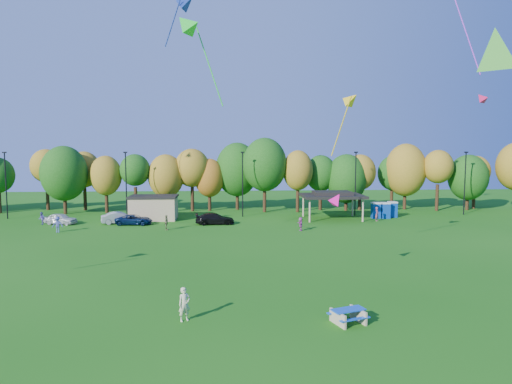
{
  "coord_description": "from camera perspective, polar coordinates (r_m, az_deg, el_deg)",
  "views": [
    {
      "loc": [
        -0.09,
        -23.35,
        9.48
      ],
      "look_at": [
        1.75,
        6.0,
        6.69
      ],
      "focal_mm": 32.0,
      "sensor_mm": 36.0,
      "label": 1
    }
  ],
  "objects": [
    {
      "name": "lamp_posts",
      "position": [
        63.55,
        -1.69,
        1.29
      ],
      "size": [
        64.5,
        0.25,
        9.09
      ],
      "color": "black",
      "rests_on": "ground"
    },
    {
      "name": "far_person_0",
      "position": [
        63.19,
        -25.23,
        -3.0
      ],
      "size": [
        0.91,
        0.97,
        1.58
      ],
      "primitive_type": "imported",
      "rotation": [
        0.0,
        0.0,
        5.27
      ],
      "color": "#5A4BA7",
      "rests_on": "ground"
    },
    {
      "name": "utility_building",
      "position": [
        62.63,
        -12.66,
        -1.9
      ],
      "size": [
        6.3,
        4.3,
        3.25
      ],
      "color": "tan",
      "rests_on": "ground"
    },
    {
      "name": "car_b",
      "position": [
        60.53,
        -16.68,
        -3.11
      ],
      "size": [
        4.78,
        2.8,
        1.49
      ],
      "primitive_type": "imported",
      "rotation": [
        0.0,
        0.0,
        1.86
      ],
      "color": "#9C9CA1",
      "rests_on": "ground"
    },
    {
      "name": "porta_potties",
      "position": [
        65.17,
        15.78,
        -2.18
      ],
      "size": [
        3.75,
        2.03,
        2.18
      ],
      "color": "#0B3B9B",
      "rests_on": "ground"
    },
    {
      "name": "car_d",
      "position": [
        57.7,
        -5.17,
        -3.35
      ],
      "size": [
        4.99,
        2.28,
        1.41
      ],
      "primitive_type": "imported",
      "rotation": [
        0.0,
        0.0,
        1.63
      ],
      "color": "black",
      "rests_on": "ground"
    },
    {
      "name": "kite_11",
      "position": [
        29.89,
        27.96,
        15.76
      ],
      "size": [
        4.45,
        4.51,
        8.12
      ],
      "color": "#55C144"
    },
    {
      "name": "kite_12",
      "position": [
        51.31,
        26.33,
        10.52
      ],
      "size": [
        1.62,
        1.73,
        1.39
      ],
      "color": "#BE1646"
    },
    {
      "name": "far_person_4",
      "position": [
        62.1,
        14.89,
        -2.68
      ],
      "size": [
        0.76,
        0.81,
        1.85
      ],
      "primitive_type": "imported",
      "rotation": [
        0.0,
        0.0,
        0.92
      ],
      "color": "#9F4B5E",
      "rests_on": "ground"
    },
    {
      "name": "car_a",
      "position": [
        62.55,
        -23.23,
        -3.09
      ],
      "size": [
        4.38,
        2.66,
        1.39
      ],
      "primitive_type": "imported",
      "rotation": [
        0.0,
        0.0,
        1.31
      ],
      "color": "silver",
      "rests_on": "ground"
    },
    {
      "name": "kite_9",
      "position": [
        39.24,
        -8.8,
        19.98
      ],
      "size": [
        4.48,
        2.84,
        7.64
      ],
      "color": "#1BD026"
    },
    {
      "name": "kite_0",
      "position": [
        41.11,
        -8.64,
        22.44
      ],
      "size": [
        3.02,
        1.89,
        4.7
      ],
      "color": "navy"
    },
    {
      "name": "ground",
      "position": [
        25.2,
        -3.26,
        -16.69
      ],
      "size": [
        160.0,
        160.0,
        0.0
      ],
      "primitive_type": "plane",
      "color": "#19600F",
      "rests_on": "ground"
    },
    {
      "name": "picnic_table",
      "position": [
        26.19,
        11.45,
        -14.83
      ],
      "size": [
        2.24,
        2.04,
        0.8
      ],
      "rotation": [
        0.0,
        0.0,
        0.34
      ],
      "color": "tan",
      "rests_on": "ground"
    },
    {
      "name": "far_person_3",
      "position": [
        53.28,
        5.6,
        -3.99
      ],
      "size": [
        0.57,
        1.5,
        1.59
      ],
      "primitive_type": "imported",
      "rotation": [
        0.0,
        0.0,
        4.78
      ],
      "color": "#9E418B",
      "rests_on": "ground"
    },
    {
      "name": "pavilion",
      "position": [
        62.28,
        9.51,
        -0.42
      ],
      "size": [
        8.2,
        6.2,
        3.77
      ],
      "color": "tan",
      "rests_on": "ground"
    },
    {
      "name": "kite_flyer",
      "position": [
        26.15,
        -8.94,
        -13.69
      ],
      "size": [
        0.83,
        0.74,
        1.89
      ],
      "primitive_type": "imported",
      "rotation": [
        0.0,
        0.0,
        0.54
      ],
      "color": "beige",
      "rests_on": "ground"
    },
    {
      "name": "tree_line",
      "position": [
        68.96,
        -4.36,
        2.44
      ],
      "size": [
        93.57,
        10.55,
        11.15
      ],
      "color": "black",
      "rests_on": "ground"
    },
    {
      "name": "car_c",
      "position": [
        59.21,
        -15.01,
        -3.36
      ],
      "size": [
        4.64,
        2.37,
        1.26
      ],
      "primitive_type": "imported",
      "rotation": [
        0.0,
        0.0,
        1.51
      ],
      "color": "#0B1F43",
      "rests_on": "ground"
    },
    {
      "name": "far_person_1",
      "position": [
        54.44,
        -11.14,
        -3.77
      ],
      "size": [
        0.49,
        1.06,
        1.77
      ],
      "primitive_type": "imported",
      "rotation": [
        0.0,
        0.0,
        1.62
      ],
      "color": "olive",
      "rests_on": "ground"
    },
    {
      "name": "far_person_2",
      "position": [
        56.63,
        -23.57,
        -3.74
      ],
      "size": [
        1.26,
        0.85,
        1.81
      ],
      "primitive_type": "imported",
      "rotation": [
        0.0,
        0.0,
        0.16
      ],
      "color": "#484FA0",
      "rests_on": "ground"
    },
    {
      "name": "kite_13",
      "position": [
        32.1,
        9.99,
        -0.88
      ],
      "size": [
        1.42,
        1.19,
        1.22
      ],
      "color": "#FF0E8D"
    },
    {
      "name": "kite_7",
      "position": [
        38.84,
        11.84,
        11.19
      ],
      "size": [
        2.82,
        2.72,
        5.46
      ],
      "color": "gold"
    }
  ]
}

